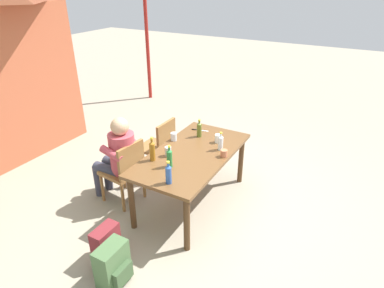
# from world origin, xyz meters

# --- Properties ---
(ground_plane) EXTENTS (24.00, 24.00, 0.00)m
(ground_plane) POSITION_xyz_m (0.00, 0.00, 0.00)
(ground_plane) COLOR gray
(dining_table) EXTENTS (1.69, 0.89, 0.74)m
(dining_table) POSITION_xyz_m (0.00, 0.00, 0.65)
(dining_table) COLOR brown
(dining_table) RESTS_ON ground_plane
(chair_far_left) EXTENTS (0.49, 0.49, 0.87)m
(chair_far_left) POSITION_xyz_m (-0.39, 0.74, 0.49)
(chair_far_left) COLOR olive
(chair_far_left) RESTS_ON ground_plane
(chair_far_right) EXTENTS (0.45, 0.45, 0.87)m
(chair_far_right) POSITION_xyz_m (0.38, 0.74, 0.49)
(chair_far_right) COLOR olive
(chair_far_right) RESTS_ON ground_plane
(person_in_white_shirt) EXTENTS (0.47, 0.61, 1.18)m
(person_in_white_shirt) POSITION_xyz_m (-0.38, 0.85, 0.66)
(person_in_white_shirt) COLOR #B7424C
(person_in_white_shirt) RESTS_ON ground_plane
(bottle_green) EXTENTS (0.06, 0.06, 0.27)m
(bottle_green) POSITION_xyz_m (-0.41, 0.06, 0.85)
(bottle_green) COLOR #287A38
(bottle_green) RESTS_ON dining_table
(bottle_blue) EXTENTS (0.06, 0.06, 0.26)m
(bottle_blue) POSITION_xyz_m (-0.69, -0.11, 0.85)
(bottle_blue) COLOR #2D56A3
(bottle_blue) RESTS_ON dining_table
(bottle_clear) EXTENTS (0.06, 0.06, 0.24)m
(bottle_clear) POSITION_xyz_m (0.24, -0.27, 0.84)
(bottle_clear) COLOR white
(bottle_clear) RESTS_ON dining_table
(bottle_olive) EXTENTS (0.06, 0.06, 0.25)m
(bottle_olive) POSITION_xyz_m (0.45, 0.14, 0.84)
(bottle_olive) COLOR #566623
(bottle_olive) RESTS_ON dining_table
(bottle_amber) EXTENTS (0.06, 0.06, 0.30)m
(bottle_amber) POSITION_xyz_m (-0.38, 0.31, 0.87)
(bottle_amber) COLOR #996019
(bottle_amber) RESTS_ON dining_table
(cup_terracotta) EXTENTS (0.08, 0.08, 0.09)m
(cup_terracotta) POSITION_xyz_m (0.10, -0.38, 0.78)
(cup_terracotta) COLOR #BC6B47
(cup_terracotta) RESTS_ON dining_table
(cup_white) EXTENTS (0.08, 0.08, 0.11)m
(cup_white) POSITION_xyz_m (0.41, -0.15, 0.79)
(cup_white) COLOR white
(cup_white) RESTS_ON dining_table
(cup_glass) EXTENTS (0.08, 0.08, 0.11)m
(cup_glass) POSITION_xyz_m (0.18, 0.37, 0.79)
(cup_glass) COLOR silver
(cup_glass) RESTS_ON dining_table
(cup_steel) EXTENTS (0.08, 0.08, 0.12)m
(cup_steel) POSITION_xyz_m (-0.21, 0.21, 0.80)
(cup_steel) COLOR #B2B7BC
(cup_steel) RESTS_ON dining_table
(table_knife) EXTENTS (0.07, 0.24, 0.01)m
(table_knife) POSITION_xyz_m (0.61, 0.24, 0.74)
(table_knife) COLOR silver
(table_knife) RESTS_ON dining_table
(backpack_by_near_side) EXTENTS (0.33, 0.25, 0.43)m
(backpack_by_near_side) POSITION_xyz_m (-1.47, 0.04, 0.21)
(backpack_by_near_side) COLOR #47663D
(backpack_by_near_side) RESTS_ON ground_plane
(backpack_by_far_side) EXTENTS (0.30, 0.21, 0.41)m
(backpack_by_far_side) POSITION_xyz_m (-1.29, 0.28, 0.20)
(backpack_by_far_side) COLOR maroon
(backpack_by_far_side) RESTS_ON ground_plane
(lamp_post) EXTENTS (0.56, 0.20, 2.79)m
(lamp_post) POSITION_xyz_m (3.16, 2.92, 1.98)
(lamp_post) COLOR maroon
(lamp_post) RESTS_ON ground_plane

